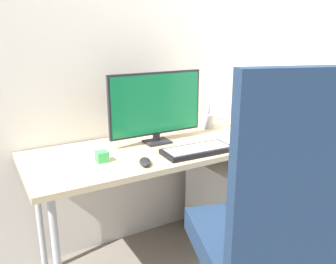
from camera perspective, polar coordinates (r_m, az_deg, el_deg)
name	(u,v)px	position (r m, az deg, el deg)	size (l,w,h in m)	color
ground_plane	(163,256)	(2.34, -0.78, -19.83)	(8.00, 8.00, 0.00)	slate
wall_back	(135,27)	(2.19, -5.44, 16.83)	(2.74, 0.04, 2.80)	silver
wall_side_right	(294,27)	(2.26, 20.15, 15.93)	(0.04, 1.82, 2.80)	silver
desk	(163,155)	(2.01, -0.86, -3.83)	(1.54, 0.62, 0.74)	#D1B78C
office_chair	(264,222)	(1.50, 15.57, -14.21)	(0.63, 0.67, 1.27)	black
filing_cabinet	(233,200)	(2.41, 10.64, -11.07)	(0.45, 0.49, 0.56)	silver
monitor	(156,105)	(1.99, -2.04, 4.45)	(0.58, 0.12, 0.42)	black
keyboard	(197,150)	(1.89, 4.89, -3.01)	(0.40, 0.18, 0.03)	black
mouse	(145,162)	(1.72, -3.81, -4.95)	(0.06, 0.11, 0.03)	black
pen_holder	(207,121)	(2.37, 6.45, 1.87)	(0.10, 0.10, 0.18)	#9EA0A5
notebook	(249,136)	(2.20, 13.18, -0.59)	(0.10, 0.15, 0.02)	beige
desk_clamp_accessory	(102,157)	(1.78, -10.87, -4.02)	(0.06, 0.06, 0.05)	#3FAD59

